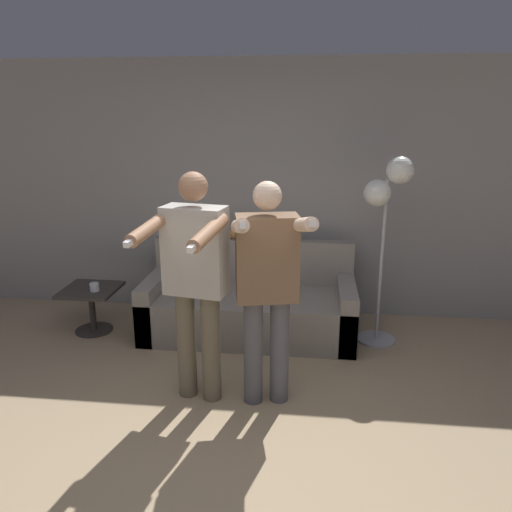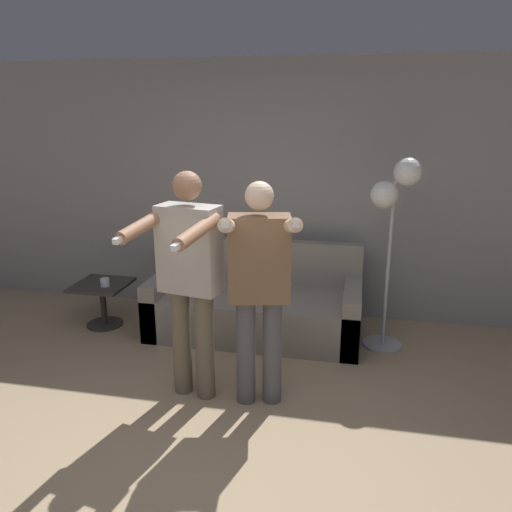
{
  "view_description": "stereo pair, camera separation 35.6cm",
  "coord_description": "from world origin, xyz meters",
  "px_view_note": "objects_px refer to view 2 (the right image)",
  "views": [
    {
      "loc": [
        0.52,
        -2.47,
        2.1
      ],
      "look_at": [
        0.08,
        1.39,
        0.96
      ],
      "focal_mm": 35.0,
      "sensor_mm": 36.0,
      "label": 1
    },
    {
      "loc": [
        0.87,
        -2.42,
        2.1
      ],
      "look_at": [
        0.08,
        1.39,
        0.96
      ],
      "focal_mm": 35.0,
      "sensor_mm": 36.0,
      "label": 2
    }
  ],
  "objects_px": {
    "floor_lamp": "(394,201)",
    "person_right": "(259,281)",
    "side_table": "(102,295)",
    "cat": "(256,232)",
    "person_left": "(189,273)",
    "couch": "(256,306)",
    "cup": "(105,282)"
  },
  "relations": [
    {
      "from": "floor_lamp",
      "to": "cup",
      "type": "xyz_separation_m",
      "value": [
        -2.68,
        -0.16,
        -0.87
      ]
    },
    {
      "from": "person_right",
      "to": "side_table",
      "type": "distance_m",
      "value": 2.19
    },
    {
      "from": "cup",
      "to": "person_right",
      "type": "bearing_deg",
      "value": -29.54
    },
    {
      "from": "floor_lamp",
      "to": "side_table",
      "type": "relative_size",
      "value": 3.34
    },
    {
      "from": "person_left",
      "to": "person_right",
      "type": "distance_m",
      "value": 0.51
    },
    {
      "from": "person_left",
      "to": "cat",
      "type": "height_order",
      "value": "person_left"
    },
    {
      "from": "person_right",
      "to": "floor_lamp",
      "type": "distance_m",
      "value": 1.54
    },
    {
      "from": "couch",
      "to": "floor_lamp",
      "type": "relative_size",
      "value": 1.16
    },
    {
      "from": "person_right",
      "to": "side_table",
      "type": "bearing_deg",
      "value": 137.94
    },
    {
      "from": "cat",
      "to": "cup",
      "type": "relative_size",
      "value": 5.19
    },
    {
      "from": "cat",
      "to": "side_table",
      "type": "xyz_separation_m",
      "value": [
        -1.47,
        -0.48,
        -0.61
      ]
    },
    {
      "from": "person_right",
      "to": "cat",
      "type": "bearing_deg",
      "value": 90.49
    },
    {
      "from": "floor_lamp",
      "to": "person_left",
      "type": "bearing_deg",
      "value": -141.84
    },
    {
      "from": "person_left",
      "to": "person_right",
      "type": "height_order",
      "value": "person_left"
    },
    {
      "from": "person_left",
      "to": "person_right",
      "type": "relative_size",
      "value": 1.03
    },
    {
      "from": "couch",
      "to": "cat",
      "type": "bearing_deg",
      "value": 101.09
    },
    {
      "from": "person_left",
      "to": "couch",
      "type": "bearing_deg",
      "value": 89.01
    },
    {
      "from": "couch",
      "to": "cup",
      "type": "height_order",
      "value": "couch"
    },
    {
      "from": "person_left",
      "to": "cup",
      "type": "xyz_separation_m",
      "value": [
        -1.22,
        0.98,
        -0.5
      ]
    },
    {
      "from": "person_right",
      "to": "floor_lamp",
      "type": "height_order",
      "value": "floor_lamp"
    },
    {
      "from": "cat",
      "to": "cup",
      "type": "distance_m",
      "value": 1.56
    },
    {
      "from": "person_right",
      "to": "cup",
      "type": "relative_size",
      "value": 18.96
    },
    {
      "from": "person_right",
      "to": "cup",
      "type": "height_order",
      "value": "person_right"
    },
    {
      "from": "floor_lamp",
      "to": "cup",
      "type": "relative_size",
      "value": 19.82
    },
    {
      "from": "person_left",
      "to": "floor_lamp",
      "type": "relative_size",
      "value": 0.99
    },
    {
      "from": "side_table",
      "to": "cat",
      "type": "bearing_deg",
      "value": 17.91
    },
    {
      "from": "cat",
      "to": "person_right",
      "type": "bearing_deg",
      "value": -77.49
    },
    {
      "from": "floor_lamp",
      "to": "person_right",
      "type": "bearing_deg",
      "value": -129.53
    },
    {
      "from": "couch",
      "to": "person_right",
      "type": "bearing_deg",
      "value": -77.11
    },
    {
      "from": "person_left",
      "to": "floor_lamp",
      "type": "bearing_deg",
      "value": 48.4
    },
    {
      "from": "cat",
      "to": "person_left",
      "type": "bearing_deg",
      "value": -96.54
    },
    {
      "from": "side_table",
      "to": "cup",
      "type": "bearing_deg",
      "value": -40.41
    }
  ]
}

